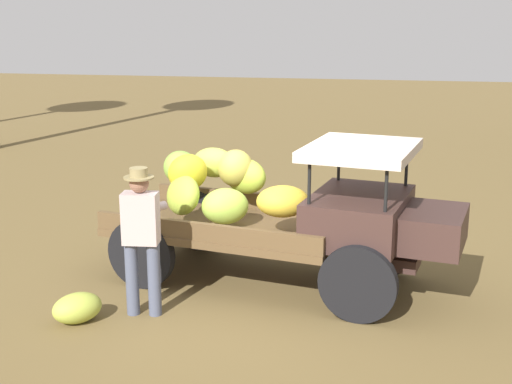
{
  "coord_description": "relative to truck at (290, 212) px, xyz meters",
  "views": [
    {
      "loc": [
        1.33,
        -8.2,
        3.39
      ],
      "look_at": [
        -0.36,
        0.28,
        1.19
      ],
      "focal_mm": 48.87,
      "sensor_mm": 36.0,
      "label": 1
    }
  ],
  "objects": [
    {
      "name": "truck",
      "position": [
        0.0,
        0.0,
        0.0
      ],
      "size": [
        4.63,
        2.39,
        1.89
      ],
      "rotation": [
        0.0,
        0.0,
        -0.18
      ],
      "color": "#3E2824",
      "rests_on": "ground"
    },
    {
      "name": "loose_banana_bunch",
      "position": [
        -2.18,
        -1.65,
        -0.78
      ],
      "size": [
        0.69,
        0.69,
        0.35
      ],
      "primitive_type": "ellipsoid",
      "rotation": [
        0.0,
        -0.02,
        0.78
      ],
      "color": "#B0C046",
      "rests_on": "ground"
    },
    {
      "name": "ground_plane",
      "position": [
        -0.09,
        -0.22,
        -0.95
      ],
      "size": [
        60.0,
        60.0,
        0.0
      ],
      "primitive_type": "plane",
      "color": "brown"
    },
    {
      "name": "farmer",
      "position": [
        -1.51,
        -1.29,
        0.04
      ],
      "size": [
        0.52,
        0.48,
        1.75
      ],
      "rotation": [
        0.0,
        0.0,
        1.68
      ],
      "color": "#4F566D",
      "rests_on": "ground"
    }
  ]
}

